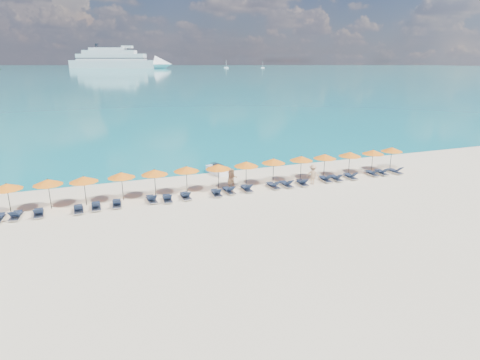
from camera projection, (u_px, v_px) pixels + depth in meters
name	position (u px, v px, depth m)	size (l,w,h in m)	color
ground	(254.00, 206.00, 29.63)	(1400.00, 1400.00, 0.00)	beige
sea	(89.00, 68.00, 620.66)	(1600.00, 1300.00, 0.01)	#1FA9B2
cruise_ship	(122.00, 61.00, 578.58)	(144.09, 80.49, 40.95)	silver
sailboat_near	(226.00, 67.00, 599.50)	(6.59, 2.20, 12.08)	silver
sailboat_far	(263.00, 67.00, 599.34)	(5.35, 1.78, 9.81)	silver
jetski	(217.00, 170.00, 38.07)	(1.55, 2.81, 0.95)	white
beachgoer_a	(230.00, 177.00, 33.90)	(0.62, 0.41, 1.71)	tan
beachgoer_b	(233.00, 178.00, 33.84)	(0.80, 0.46, 1.64)	tan
beachgoer_c	(313.00, 174.00, 34.73)	(1.13, 0.52, 1.75)	tan
umbrella_0	(7.00, 186.00, 27.61)	(2.10, 2.10, 2.28)	black
umbrella_1	(48.00, 182.00, 28.64)	(2.10, 2.10, 2.28)	black
umbrella_2	(84.00, 179.00, 29.33)	(2.10, 2.10, 2.28)	black
umbrella_3	(121.00, 175.00, 30.40)	(2.10, 2.10, 2.28)	black
umbrella_4	(154.00, 172.00, 31.18)	(2.10, 2.10, 2.28)	black
umbrella_5	(186.00, 169.00, 32.12)	(2.10, 2.10, 2.28)	black
umbrella_6	(218.00, 167.00, 32.79)	(2.10, 2.10, 2.28)	black
umbrella_7	(246.00, 164.00, 33.65)	(2.10, 2.10, 2.28)	black
umbrella_8	(274.00, 161.00, 34.67)	(2.10, 2.10, 2.28)	black
umbrella_9	(301.00, 158.00, 35.58)	(2.10, 2.10, 2.28)	black
umbrella_10	(325.00, 156.00, 36.34)	(2.10, 2.10, 2.28)	black
umbrella_11	(350.00, 154.00, 37.18)	(2.10, 2.10, 2.28)	black
umbrella_12	(373.00, 152.00, 38.07)	(2.10, 2.10, 2.28)	black
umbrella_13	(392.00, 149.00, 39.18)	(2.10, 2.10, 2.28)	black
lounger_1	(16.00, 215.00, 27.27)	(0.79, 1.75, 0.66)	silver
lounger_2	(38.00, 213.00, 27.71)	(0.71, 1.73, 0.66)	silver
lounger_3	(78.00, 209.00, 28.45)	(0.66, 1.71, 0.66)	silver
lounger_4	(96.00, 206.00, 29.02)	(0.63, 1.70, 0.66)	silver
lounger_5	(117.00, 203.00, 29.55)	(0.75, 1.74, 0.66)	silver
lounger_6	(152.00, 199.00, 30.51)	(0.71, 1.73, 0.66)	silver
lounger_7	(167.00, 198.00, 30.63)	(0.74, 1.74, 0.66)	silver
lounger_8	(186.00, 196.00, 31.25)	(0.62, 1.70, 0.66)	silver
lounger_9	(216.00, 193.00, 31.97)	(0.75, 1.74, 0.66)	silver
lounger_10	(229.00, 190.00, 32.56)	(0.72, 1.73, 0.66)	silver
lounger_11	(246.00, 188.00, 33.09)	(0.64, 1.71, 0.66)	silver
lounger_12	(273.00, 185.00, 33.85)	(0.76, 1.75, 0.66)	silver
lounger_13	(286.00, 184.00, 34.20)	(0.69, 1.72, 0.66)	silver
lounger_14	(302.00, 182.00, 34.65)	(0.79, 1.75, 0.66)	silver
lounger_15	(325.00, 179.00, 35.69)	(0.76, 1.74, 0.66)	silver
lounger_16	(336.00, 178.00, 36.00)	(0.66, 1.71, 0.66)	silver
lounger_17	(351.00, 176.00, 36.52)	(0.68, 1.72, 0.66)	silver
lounger_18	(372.00, 173.00, 37.57)	(0.67, 1.72, 0.66)	silver
lounger_19	(382.00, 172.00, 37.87)	(0.78, 1.75, 0.66)	silver
lounger_20	(395.00, 171.00, 38.29)	(0.77, 1.75, 0.66)	silver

